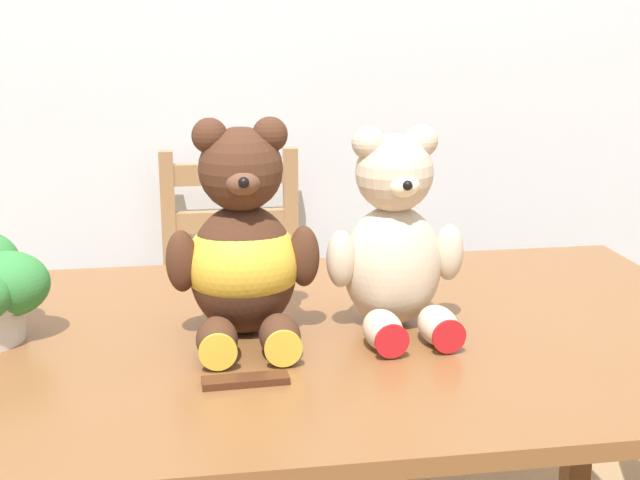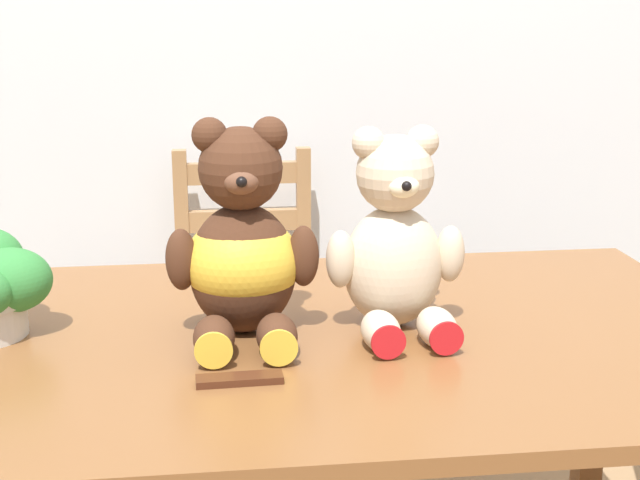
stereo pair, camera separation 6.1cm
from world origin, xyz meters
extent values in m
cube|color=silver|center=(0.00, 1.57, 1.30)|extent=(8.00, 0.04, 2.60)
cube|color=brown|center=(0.00, 0.48, 0.73)|extent=(1.56, 0.97, 0.03)
cube|color=brown|center=(0.73, 0.92, 0.36)|extent=(0.06, 0.06, 0.71)
cube|color=#997047|center=(-0.12, 1.27, 0.45)|extent=(0.39, 0.42, 0.03)
cube|color=#997047|center=(0.06, 1.08, 0.22)|extent=(0.04, 0.04, 0.44)
cube|color=#997047|center=(-0.29, 1.08, 0.22)|extent=(0.04, 0.04, 0.44)
cube|color=#997047|center=(0.06, 1.46, 0.46)|extent=(0.04, 0.04, 0.93)
cube|color=#997047|center=(-0.29, 1.46, 0.46)|extent=(0.04, 0.04, 0.93)
cube|color=#997047|center=(-0.12, 1.46, 0.86)|extent=(0.31, 0.03, 0.06)
cube|color=#997047|center=(-0.12, 1.46, 0.72)|extent=(0.31, 0.03, 0.06)
ellipsoid|color=#472819|center=(-0.15, 0.51, 0.86)|extent=(0.20, 0.17, 0.24)
sphere|color=#472819|center=(-0.15, 0.51, 1.05)|extent=(0.15, 0.15, 0.15)
sphere|color=#472819|center=(-0.10, 0.51, 1.11)|extent=(0.06, 0.06, 0.06)
sphere|color=#472819|center=(-0.20, 0.51, 1.11)|extent=(0.06, 0.06, 0.06)
ellipsoid|color=brown|center=(-0.15, 0.45, 1.04)|extent=(0.06, 0.06, 0.05)
sphere|color=black|center=(-0.15, 0.42, 1.04)|extent=(0.02, 0.02, 0.02)
ellipsoid|color=#472819|center=(-0.04, 0.48, 0.89)|extent=(0.06, 0.06, 0.11)
ellipsoid|color=#472819|center=(-0.26, 0.49, 0.89)|extent=(0.06, 0.06, 0.11)
ellipsoid|color=#472819|center=(-0.10, 0.38, 0.78)|extent=(0.07, 0.12, 0.07)
cylinder|color=gold|center=(-0.10, 0.33, 0.78)|extent=(0.06, 0.01, 0.06)
ellipsoid|color=#472819|center=(-0.21, 0.38, 0.78)|extent=(0.07, 0.12, 0.07)
cylinder|color=gold|center=(-0.21, 0.33, 0.78)|extent=(0.06, 0.01, 0.06)
ellipsoid|color=gold|center=(-0.15, 0.51, 0.88)|extent=(0.21, 0.18, 0.17)
ellipsoid|color=beige|center=(0.12, 0.51, 0.86)|extent=(0.19, 0.17, 0.23)
sphere|color=beige|center=(0.12, 0.51, 1.03)|extent=(0.14, 0.14, 0.14)
sphere|color=beige|center=(0.17, 0.51, 1.09)|extent=(0.06, 0.06, 0.06)
sphere|color=beige|center=(0.08, 0.50, 1.09)|extent=(0.06, 0.06, 0.06)
ellipsoid|color=white|center=(0.13, 0.45, 1.02)|extent=(0.06, 0.06, 0.04)
sphere|color=black|center=(0.13, 0.43, 1.02)|extent=(0.02, 0.02, 0.02)
ellipsoid|color=beige|center=(0.23, 0.49, 0.88)|extent=(0.06, 0.06, 0.11)
ellipsoid|color=beige|center=(0.02, 0.48, 0.88)|extent=(0.06, 0.06, 0.11)
ellipsoid|color=beige|center=(0.18, 0.39, 0.78)|extent=(0.07, 0.12, 0.07)
cylinder|color=red|center=(0.18, 0.34, 0.78)|extent=(0.06, 0.01, 0.06)
ellipsoid|color=beige|center=(0.08, 0.39, 0.78)|extent=(0.07, 0.12, 0.07)
cylinder|color=red|center=(0.08, 0.33, 0.78)|extent=(0.06, 0.01, 0.06)
ellipsoid|color=#337F38|center=(-0.57, 0.53, 0.85)|extent=(0.15, 0.13, 0.12)
cube|color=#472314|center=(-0.17, 0.27, 0.75)|extent=(0.14, 0.04, 0.01)
camera|label=1|loc=(-0.26, -1.03, 1.33)|focal=50.00mm
camera|label=2|loc=(-0.20, -1.04, 1.33)|focal=50.00mm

